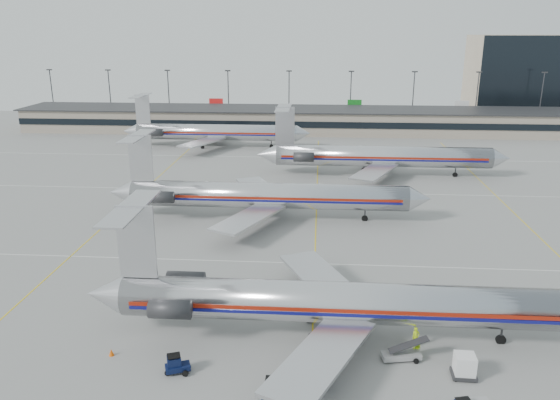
# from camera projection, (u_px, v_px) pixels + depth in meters

# --- Properties ---
(ground) EXTENTS (260.00, 260.00, 0.00)m
(ground) POSITION_uv_depth(u_px,v_px,m) (313.00, 304.00, 55.44)
(ground) COLOR gray
(ground) RESTS_ON ground
(apron_markings) EXTENTS (160.00, 0.15, 0.02)m
(apron_markings) POSITION_uv_depth(u_px,v_px,m) (315.00, 264.00, 64.96)
(apron_markings) COLOR silver
(apron_markings) RESTS_ON ground
(terminal) EXTENTS (162.00, 17.00, 6.25)m
(terminal) POSITION_uv_depth(u_px,v_px,m) (319.00, 120.00, 147.73)
(terminal) COLOR gray
(terminal) RESTS_ON ground
(light_mast_row) EXTENTS (163.60, 0.40, 15.28)m
(light_mast_row) POSITION_uv_depth(u_px,v_px,m) (320.00, 94.00, 159.45)
(light_mast_row) COLOR #38383D
(light_mast_row) RESTS_ON ground
(distant_building) EXTENTS (30.00, 20.00, 25.00)m
(distant_building) POSITION_uv_depth(u_px,v_px,m) (520.00, 77.00, 169.16)
(distant_building) COLOR tan
(distant_building) RESTS_ON ground
(jet_foreground) EXTENTS (46.64, 27.46, 12.21)m
(jet_foreground) POSITION_uv_depth(u_px,v_px,m) (333.00, 302.00, 48.47)
(jet_foreground) COLOR silver
(jet_foreground) RESTS_ON ground
(jet_second_row) EXTENTS (47.08, 27.72, 12.32)m
(jet_second_row) POSITION_uv_depth(u_px,v_px,m) (262.00, 195.00, 79.48)
(jet_second_row) COLOR silver
(jet_second_row) RESTS_ON ground
(jet_third_row) EXTENTS (47.41, 29.17, 12.96)m
(jet_third_row) POSITION_uv_depth(u_px,v_px,m) (377.00, 156.00, 103.08)
(jet_third_row) COLOR silver
(jet_third_row) RESTS_ON ground
(jet_back_row) EXTENTS (44.57, 27.42, 12.19)m
(jet_back_row) POSITION_uv_depth(u_px,v_px,m) (213.00, 132.00, 128.50)
(jet_back_row) COLOR silver
(jet_back_row) RESTS_ON ground
(tug_left) EXTENTS (2.21, 1.63, 1.62)m
(tug_left) POSITION_uv_depth(u_px,v_px,m) (176.00, 365.00, 44.12)
(tug_left) COLOR #091234
(tug_left) RESTS_ON ground
(tug_center) EXTENTS (2.35, 1.26, 1.91)m
(tug_center) POSITION_uv_depth(u_px,v_px,m) (276.00, 391.00, 40.67)
(tug_center) COLOR #091234
(tug_center) RESTS_ON ground
(cart_inner) EXTENTS (2.40, 2.05, 1.15)m
(cart_inner) POSITION_uv_depth(u_px,v_px,m) (315.00, 377.00, 42.81)
(cart_inner) COLOR #091234
(cart_inner) RESTS_ON ground
(uld_container) EXTENTS (1.96, 1.65, 2.01)m
(uld_container) POSITION_uv_depth(u_px,v_px,m) (464.00, 366.00, 43.46)
(uld_container) COLOR #2D2D30
(uld_container) RESTS_ON ground
(belt_loader) EXTENTS (3.98, 1.76, 2.05)m
(belt_loader) POSITION_uv_depth(u_px,v_px,m) (402.00, 354.00, 45.92)
(belt_loader) COLOR gray
(belt_loader) RESTS_ON ground
(ramp_worker_near) EXTENTS (0.78, 0.63, 1.87)m
(ramp_worker_near) POSITION_uv_depth(u_px,v_px,m) (416.00, 337.00, 47.72)
(ramp_worker_near) COLOR #C0E515
(ramp_worker_near) RESTS_ON ground
(ramp_worker_far) EXTENTS (0.94, 0.94, 1.54)m
(ramp_worker_far) POSITION_uv_depth(u_px,v_px,m) (417.00, 348.00, 46.42)
(ramp_worker_far) COLOR #B8EF16
(ramp_worker_far) RESTS_ON ground
(cone_right) EXTENTS (0.45, 0.45, 0.56)m
(cone_right) POSITION_uv_depth(u_px,v_px,m) (459.00, 364.00, 45.05)
(cone_right) COLOR #E95607
(cone_right) RESTS_ON ground
(cone_left) EXTENTS (0.58, 0.58, 0.62)m
(cone_left) POSITION_uv_depth(u_px,v_px,m) (111.00, 352.00, 46.59)
(cone_left) COLOR #E95607
(cone_left) RESTS_ON ground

